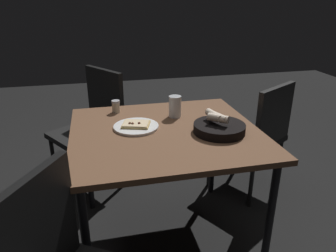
% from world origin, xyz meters
% --- Properties ---
extents(ground, '(8.00, 8.00, 0.00)m').
position_xyz_m(ground, '(0.00, 0.00, 0.00)').
color(ground, black).
extents(dining_table, '(1.02, 0.94, 0.74)m').
position_xyz_m(dining_table, '(0.00, 0.00, 0.67)').
color(dining_table, brown).
rests_on(dining_table, ground).
extents(pizza_plate, '(0.25, 0.25, 0.04)m').
position_xyz_m(pizza_plate, '(-0.15, 0.07, 0.75)').
color(pizza_plate, white).
rests_on(pizza_plate, dining_table).
extents(bread_basket, '(0.28, 0.28, 0.11)m').
position_xyz_m(bread_basket, '(0.28, -0.09, 0.77)').
color(bread_basket, black).
rests_on(bread_basket, dining_table).
extents(beer_glass, '(0.08, 0.08, 0.13)m').
position_xyz_m(beer_glass, '(0.10, 0.19, 0.79)').
color(beer_glass, silver).
rests_on(beer_glass, dining_table).
extents(pepper_shaker, '(0.05, 0.05, 0.08)m').
position_xyz_m(pepper_shaker, '(-0.24, 0.35, 0.77)').
color(pepper_shaker, '#BFB299').
rests_on(pepper_shaker, dining_table).
extents(chair_near, '(0.61, 0.61, 0.91)m').
position_xyz_m(chair_near, '(-0.39, 0.75, 0.53)').
color(chair_near, black).
rests_on(chair_near, ground).
extents(chair_spare, '(0.60, 0.60, 0.86)m').
position_xyz_m(chair_spare, '(0.76, 0.36, 0.50)').
color(chair_spare, black).
rests_on(chair_spare, ground).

